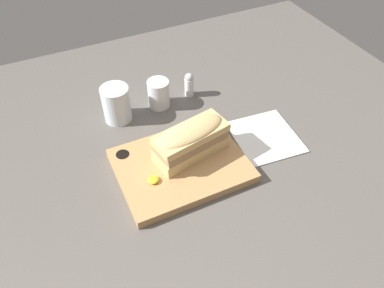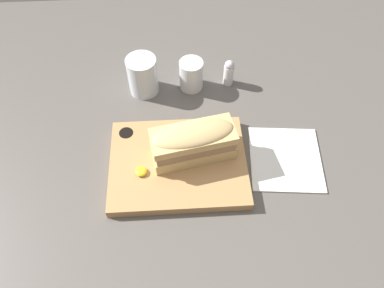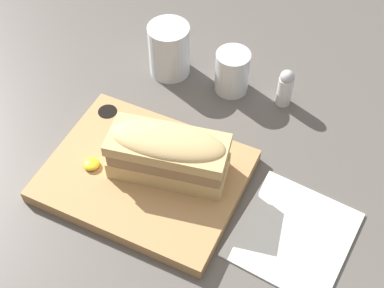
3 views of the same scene
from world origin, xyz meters
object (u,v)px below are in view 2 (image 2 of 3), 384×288
object	(u,v)px
water_glass	(143,77)
salt_shaker	(229,72)
serving_board	(178,163)
wine_glass	(191,76)
sandwich	(191,141)
napkin	(285,159)

from	to	relation	value
water_glass	salt_shaker	size ratio (longest dim) A/B	1.35
serving_board	wine_glass	size ratio (longest dim) A/B	3.68
sandwich	salt_shaker	world-z (taller)	sandwich
water_glass	salt_shaker	xyz separation A→B (cm)	(21.77, 1.12, -0.54)
wine_glass	salt_shaker	distance (cm)	9.67
serving_board	napkin	size ratio (longest dim) A/B	1.61
water_glass	napkin	size ratio (longest dim) A/B	0.54
sandwich	napkin	bearing A→B (deg)	-3.20
sandwich	napkin	size ratio (longest dim) A/B	1.01
sandwich	wine_glass	size ratio (longest dim) A/B	2.32
sandwich	salt_shaker	bearing A→B (deg)	65.02
sandwich	serving_board	bearing A→B (deg)	-151.95
serving_board	sandwich	world-z (taller)	sandwich
sandwich	salt_shaker	distance (cm)	26.15
wine_glass	sandwich	bearing A→B (deg)	-93.30
serving_board	napkin	bearing A→B (deg)	1.05
serving_board	water_glass	world-z (taller)	water_glass
serving_board	water_glass	xyz separation A→B (cm)	(-7.76, 24.03, 3.16)
sandwich	napkin	distance (cm)	22.26
serving_board	napkin	world-z (taller)	serving_board
water_glass	serving_board	bearing A→B (deg)	-72.11
salt_shaker	napkin	bearing A→B (deg)	-67.53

